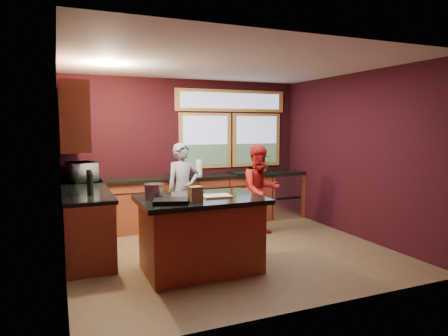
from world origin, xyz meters
TOP-DOWN VIEW (x-y plane):
  - floor at (0.00, 0.00)m, footprint 4.50×4.50m
  - room_shell at (-0.60, 0.32)m, footprint 4.52×4.02m
  - back_counter at (0.20, 1.70)m, footprint 4.50×0.64m
  - left_counter at (-1.95, 0.85)m, footprint 0.64×2.30m
  - island at (-0.65, -0.55)m, footprint 1.55×1.05m
  - person_grey at (-0.37, 1.14)m, footprint 0.60×0.43m
  - person_red at (0.83, 0.65)m, footprint 0.77×0.62m
  - microwave at (-1.92, 1.67)m, footprint 0.51×0.65m
  - potted_plant at (1.50, 1.75)m, footprint 0.29×0.25m
  - paper_towel at (0.11, 1.70)m, footprint 0.12×0.12m
  - cutting_board at (-0.45, -0.60)m, footprint 0.37×0.28m
  - stock_pot at (-1.20, -0.40)m, footprint 0.24×0.24m
  - paper_bag at (-0.80, -0.80)m, footprint 0.17×0.14m
  - black_tray at (-1.10, -0.80)m, footprint 0.46×0.38m

SIDE VIEW (x-z plane):
  - floor at x=0.00m, z-range 0.00..0.00m
  - back_counter at x=0.20m, z-range 0.00..0.93m
  - left_counter at x=-1.95m, z-range 0.00..0.93m
  - island at x=-0.65m, z-range 0.01..0.95m
  - person_red at x=0.83m, z-range 0.00..1.51m
  - person_grey at x=-0.37m, z-range 0.00..1.56m
  - cutting_board at x=-0.45m, z-range 0.94..0.96m
  - black_tray at x=-1.10m, z-range 0.94..0.99m
  - stock_pot at x=-1.20m, z-range 0.94..1.12m
  - paper_bag at x=-0.80m, z-range 0.94..1.12m
  - paper_towel at x=0.11m, z-range 0.93..1.21m
  - microwave at x=-1.92m, z-range 0.93..1.25m
  - potted_plant at x=1.50m, z-range 0.93..1.25m
  - room_shell at x=-0.60m, z-range 0.44..3.15m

